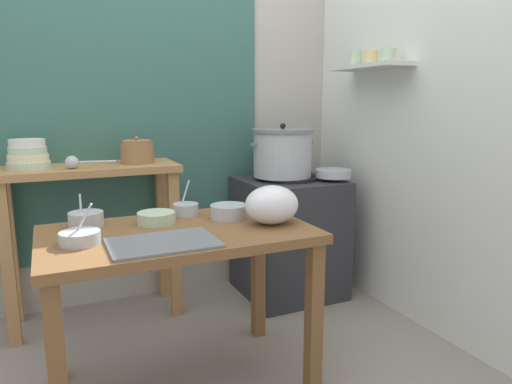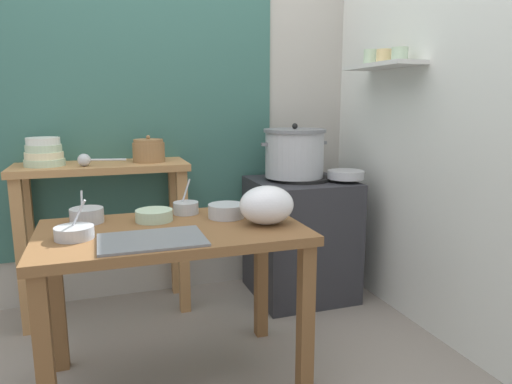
% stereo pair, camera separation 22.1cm
% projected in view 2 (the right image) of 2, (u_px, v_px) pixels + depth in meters
% --- Properties ---
extents(ground_plane, '(9.00, 9.00, 0.00)m').
position_uv_depth(ground_plane, '(184.00, 376.00, 2.13)').
color(ground_plane, gray).
extents(wall_back, '(4.40, 0.12, 2.60)m').
position_uv_depth(wall_back, '(161.00, 93.00, 2.93)').
color(wall_back, '#B2ADA3').
rests_on(wall_back, ground).
extents(wall_right, '(0.30, 3.20, 2.60)m').
position_uv_depth(wall_right, '(426.00, 92.00, 2.51)').
color(wall_right, silver).
rests_on(wall_right, ground).
extents(prep_table, '(1.10, 0.66, 0.72)m').
position_uv_depth(prep_table, '(173.00, 252.00, 1.98)').
color(prep_table, brown).
rests_on(prep_table, ground).
extents(back_shelf_table, '(0.96, 0.40, 0.90)m').
position_uv_depth(back_shelf_table, '(104.00, 201.00, 2.68)').
color(back_shelf_table, '#B27F4C').
rests_on(back_shelf_table, ground).
extents(stove_block, '(0.60, 0.61, 0.78)m').
position_uv_depth(stove_block, '(300.00, 237.00, 2.99)').
color(stove_block, '#2D2D33').
rests_on(stove_block, ground).
extents(steamer_pot, '(0.44, 0.39, 0.34)m').
position_uv_depth(steamer_pot, '(294.00, 153.00, 2.89)').
color(steamer_pot, '#B7BABF').
rests_on(steamer_pot, stove_block).
extents(clay_pot, '(0.19, 0.19, 0.16)m').
position_uv_depth(clay_pot, '(149.00, 151.00, 2.71)').
color(clay_pot, olive).
rests_on(clay_pot, back_shelf_table).
extents(bowl_stack_enamel, '(0.21, 0.21, 0.16)m').
position_uv_depth(bowl_stack_enamel, '(44.00, 153.00, 2.53)').
color(bowl_stack_enamel, '#B7D1AD').
rests_on(bowl_stack_enamel, back_shelf_table).
extents(ladle, '(0.26, 0.09, 0.07)m').
position_uv_depth(ladle, '(86.00, 160.00, 2.51)').
color(ladle, '#B7BABF').
rests_on(ladle, back_shelf_table).
extents(serving_tray, '(0.40, 0.28, 0.01)m').
position_uv_depth(serving_tray, '(152.00, 240.00, 1.77)').
color(serving_tray, slate).
rests_on(serving_tray, prep_table).
extents(plastic_bag, '(0.24, 0.21, 0.17)m').
position_uv_depth(plastic_bag, '(267.00, 205.00, 2.00)').
color(plastic_bag, white).
rests_on(plastic_bag, prep_table).
extents(wide_pan, '(0.23, 0.23, 0.05)m').
position_uv_depth(wide_pan, '(346.00, 175.00, 2.85)').
color(wide_pan, '#B7BABF').
rests_on(wide_pan, stove_block).
extents(prep_bowl_0, '(0.14, 0.14, 0.14)m').
position_uv_depth(prep_bowl_0, '(87.00, 215.00, 2.03)').
color(prep_bowl_0, '#B7BABF').
rests_on(prep_bowl_0, prep_table).
extents(prep_bowl_1, '(0.17, 0.17, 0.05)m').
position_uv_depth(prep_bowl_1, '(154.00, 215.00, 2.06)').
color(prep_bowl_1, '#B7D1AD').
rests_on(prep_bowl_1, prep_table).
extents(prep_bowl_2, '(0.15, 0.15, 0.16)m').
position_uv_depth(prep_bowl_2, '(74.00, 232.00, 1.79)').
color(prep_bowl_2, '#B7BABF').
rests_on(prep_bowl_2, prep_table).
extents(prep_bowl_3, '(0.17, 0.17, 0.06)m').
position_uv_depth(prep_bowl_3, '(226.00, 210.00, 2.13)').
color(prep_bowl_3, '#B7BABF').
rests_on(prep_bowl_3, prep_table).
extents(prep_bowl_4, '(0.12, 0.12, 0.16)m').
position_uv_depth(prep_bowl_4, '(186.00, 207.00, 2.20)').
color(prep_bowl_4, '#B7BABF').
rests_on(prep_bowl_4, prep_table).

